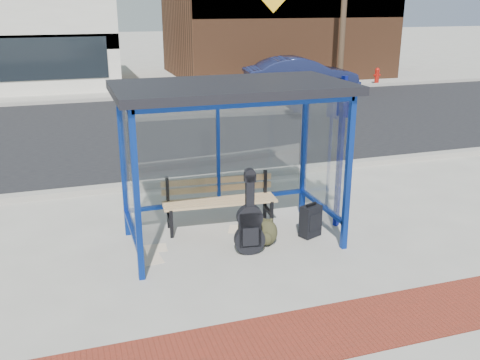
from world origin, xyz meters
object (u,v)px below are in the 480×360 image
object	(u,v)px
fire_hydrant	(377,75)
backpack	(266,233)
guitar_bag	(250,225)
parked_car	(301,76)
bench	(219,198)
suitcase	(311,221)

from	to	relation	value
fire_hydrant	backpack	bearing A→B (deg)	-127.09
guitar_bag	parked_car	size ratio (longest dim) A/B	0.28
bench	backpack	size ratio (longest dim) A/B	4.57
backpack	parked_car	size ratio (longest dim) A/B	0.09
bench	guitar_bag	world-z (taller)	guitar_bag
suitcase	backpack	xyz separation A→B (m)	(-0.76, -0.08, -0.06)
guitar_bag	fire_hydrant	size ratio (longest dim) A/B	1.70
parked_car	fire_hydrant	xyz separation A→B (m)	(4.39, 1.52, -0.34)
bench	fire_hydrant	size ratio (longest dim) A/B	2.58
suitcase	fire_hydrant	xyz separation A→B (m)	(9.77, 13.86, 0.13)
parked_car	fire_hydrant	world-z (taller)	parked_car
bench	fire_hydrant	xyz separation A→B (m)	(11.02, 13.04, -0.10)
guitar_bag	bench	bearing A→B (deg)	104.84
bench	fire_hydrant	world-z (taller)	bench
parked_car	bench	bearing A→B (deg)	156.17
suitcase	parked_car	distance (m)	13.48
bench	guitar_bag	xyz separation A→B (m)	(0.14, -1.10, -0.04)
fire_hydrant	bench	bearing A→B (deg)	-130.20
suitcase	backpack	size ratio (longest dim) A/B	1.36
backpack	parked_car	bearing A→B (deg)	88.18
bench	parked_car	bearing A→B (deg)	64.58
bench	parked_car	world-z (taller)	parked_car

